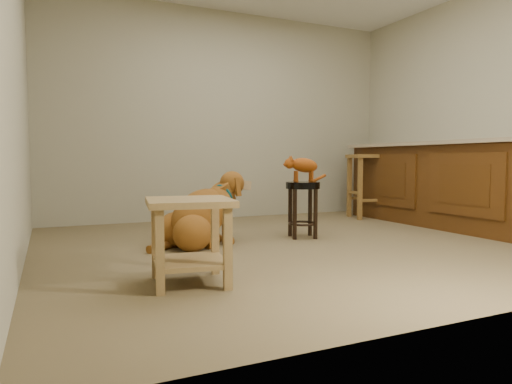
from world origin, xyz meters
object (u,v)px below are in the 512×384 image
wood_stool (368,185)px  golden_retriever (201,217)px  tabby_kitten (302,166)px  side_table (190,228)px  padded_stool (303,198)px

wood_stool → golden_retriever: 2.70m
wood_stool → tabby_kitten: bearing=-148.1°
golden_retriever → wood_stool: bearing=3.0°
side_table → tabby_kitten: tabby_kitten is taller
tabby_kitten → golden_retriever: bearing=-162.4°
padded_stool → golden_retriever: (-1.01, -0.02, -0.12)m
wood_stool → padded_stool: bearing=-147.9°
golden_retriever → tabby_kitten: (1.01, 0.02, 0.43)m
golden_retriever → tabby_kitten: tabby_kitten is taller
wood_stool → tabby_kitten: (-1.52, -0.94, 0.26)m
tabby_kitten → side_table: bearing=-124.9°
padded_stool → golden_retriever: bearing=-179.1°
wood_stool → side_table: wood_stool is taller
padded_stool → tabby_kitten: 0.30m
padded_stool → side_table: size_ratio=0.95×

